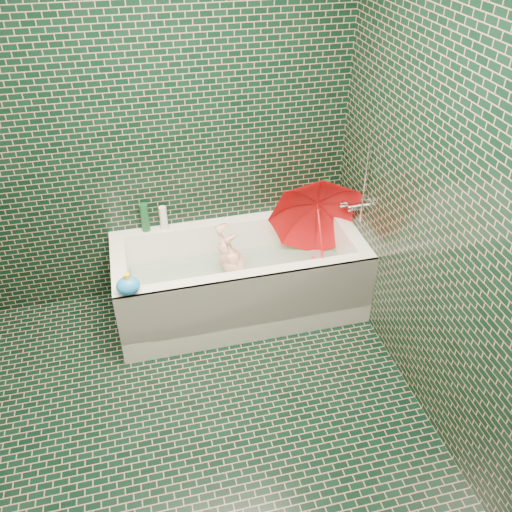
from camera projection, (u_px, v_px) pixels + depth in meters
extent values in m
plane|color=black|center=(203.00, 435.00, 3.08)|extent=(2.80, 2.80, 0.00)
plane|color=black|center=(155.00, 132.00, 3.44)|extent=(2.80, 0.00, 2.80)
plane|color=black|center=(455.00, 219.00, 2.60)|extent=(0.00, 2.80, 2.80)
cube|color=white|center=(240.00, 299.00, 3.93)|extent=(1.70, 0.75, 0.15)
cube|color=white|center=(230.00, 243.00, 4.02)|extent=(1.70, 0.10, 0.40)
cube|color=white|center=(251.00, 298.00, 3.51)|extent=(1.70, 0.10, 0.40)
cube|color=white|center=(347.00, 252.00, 3.92)|extent=(0.10, 0.55, 0.40)
cube|color=white|center=(123.00, 286.00, 3.61)|extent=(0.10, 0.55, 0.40)
cube|color=white|center=(252.00, 311.00, 3.52)|extent=(1.70, 0.02, 0.55)
cube|color=green|center=(240.00, 290.00, 3.88)|extent=(1.35, 0.47, 0.01)
cube|color=silver|center=(240.00, 274.00, 3.80)|extent=(1.48, 0.53, 0.00)
cylinder|color=silver|center=(357.00, 207.00, 3.71)|extent=(0.14, 0.05, 0.05)
cylinder|color=silver|center=(343.00, 204.00, 3.74)|extent=(0.05, 0.04, 0.04)
cylinder|color=silver|center=(365.00, 185.00, 3.50)|extent=(0.01, 0.01, 0.55)
imported|color=#E7A490|center=(239.00, 276.00, 3.77)|extent=(0.85, 0.40, 0.37)
imported|color=red|center=(320.00, 230.00, 3.71)|extent=(0.99, 0.89, 0.92)
imported|color=white|center=(330.00, 209.00, 4.03)|extent=(0.11, 0.11, 0.26)
imported|color=#422079|center=(329.00, 207.00, 4.05)|extent=(0.13, 0.13, 0.21)
imported|color=#124221|center=(312.00, 208.00, 4.04)|extent=(0.17, 0.17, 0.19)
cylinder|color=#124221|center=(325.00, 195.00, 3.96)|extent=(0.06, 0.06, 0.23)
cylinder|color=silver|center=(334.00, 198.00, 3.97)|extent=(0.06, 0.06, 0.19)
cylinder|color=#124221|center=(145.00, 217.00, 3.73)|extent=(0.07, 0.07, 0.21)
cylinder|color=white|center=(163.00, 218.00, 3.76)|extent=(0.07, 0.07, 0.18)
ellipsoid|color=yellow|center=(316.00, 203.00, 4.02)|extent=(0.10, 0.08, 0.07)
sphere|color=yellow|center=(321.00, 197.00, 4.01)|extent=(0.05, 0.05, 0.05)
cone|color=orange|center=(325.00, 197.00, 4.01)|extent=(0.02, 0.02, 0.02)
ellipsoid|color=#1980E6|center=(128.00, 286.00, 3.20)|extent=(0.17, 0.15, 0.11)
cylinder|color=yellow|center=(127.00, 277.00, 3.16)|extent=(0.04, 0.04, 0.04)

